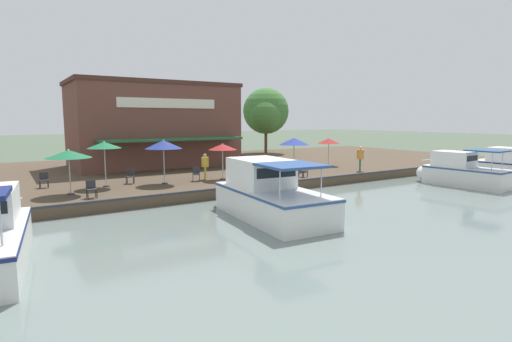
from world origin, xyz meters
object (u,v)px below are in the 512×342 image
at_px(motorboat_distant_upstream, 264,194).
at_px(tree_upstream_bank, 206,118).
at_px(patio_umbrella_mid_patio_right, 223,147).
at_px(motorboat_outer_channel, 457,172).
at_px(patio_umbrella_near_quay_edge, 294,141).
at_px(cafe_chair_under_first_umbrella, 302,170).
at_px(patio_umbrella_by_entrance, 329,141).
at_px(cafe_chair_far_corner_seat, 196,173).
at_px(cafe_chair_back_row_seat, 91,188).
at_px(cafe_chair_mid_patio, 44,179).
at_px(patio_umbrella_back_row, 104,145).
at_px(tree_behind_restaurant, 266,112).
at_px(motorboat_second_along, 511,166).
at_px(patio_umbrella_mid_patio_left, 69,154).
at_px(cafe_chair_beside_entrance, 130,175).
at_px(person_near_entrance, 205,163).
at_px(person_at_quay_edge, 360,155).
at_px(waterfront_restaurant, 154,124).
at_px(patio_umbrella_far_corner, 163,144).

distance_m(motorboat_distant_upstream, tree_upstream_bank, 22.61).
xyz_separation_m(patio_umbrella_mid_patio_right, motorboat_outer_channel, (7.43, 13.31, -1.71)).
bearing_deg(patio_umbrella_near_quay_edge, cafe_chair_under_first_umbrella, -29.03).
height_order(patio_umbrella_by_entrance, motorboat_outer_channel, patio_umbrella_by_entrance).
xyz_separation_m(cafe_chair_far_corner_seat, tree_upstream_bank, (-13.42, 7.13, 3.43)).
distance_m(cafe_chair_back_row_seat, cafe_chair_mid_patio, 4.77).
bearing_deg(motorboat_distant_upstream, cafe_chair_under_first_umbrella, 129.36).
bearing_deg(patio_umbrella_back_row, tree_behind_restaurant, 124.40).
xyz_separation_m(patio_umbrella_mid_patio_right, motorboat_second_along, (7.15, 21.02, -1.79)).
xyz_separation_m(patio_umbrella_mid_patio_left, cafe_chair_mid_patio, (-2.97, -0.93, -1.56)).
bearing_deg(patio_umbrella_mid_patio_left, cafe_chair_beside_entrance, 118.65).
height_order(patio_umbrella_by_entrance, person_near_entrance, patio_umbrella_by_entrance).
bearing_deg(cafe_chair_mid_patio, person_near_entrance, 77.36).
height_order(patio_umbrella_near_quay_edge, cafe_chair_beside_entrance, patio_umbrella_near_quay_edge).
height_order(patio_umbrella_back_row, person_at_quay_edge, patio_umbrella_back_row).
bearing_deg(waterfront_restaurant, motorboat_distant_upstream, -2.89).
bearing_deg(patio_umbrella_back_row, cafe_chair_beside_entrance, 107.07).
bearing_deg(cafe_chair_far_corner_seat, patio_umbrella_near_quay_edge, 96.31).
bearing_deg(cafe_chair_under_first_umbrella, patio_umbrella_back_row, -104.24).
bearing_deg(person_near_entrance, cafe_chair_beside_entrance, -101.74).
distance_m(patio_umbrella_back_row, cafe_chair_far_corner_seat, 5.51).
height_order(patio_umbrella_far_corner, motorboat_second_along, patio_umbrella_far_corner).
distance_m(cafe_chair_beside_entrance, person_at_quay_edge, 16.06).
height_order(waterfront_restaurant, person_near_entrance, waterfront_restaurant).
distance_m(cafe_chair_mid_patio, motorboat_second_along, 32.30).
bearing_deg(patio_umbrella_mid_patio_right, waterfront_restaurant, -174.48).
xyz_separation_m(cafe_chair_beside_entrance, cafe_chair_mid_patio, (-1.07, -4.42, 0.00)).
xyz_separation_m(patio_umbrella_mid_patio_right, cafe_chair_far_corner_seat, (-0.27, -1.70, -1.56)).
bearing_deg(patio_umbrella_by_entrance, person_near_entrance, -82.86).
height_order(patio_umbrella_back_row, motorboat_distant_upstream, patio_umbrella_back_row).
xyz_separation_m(cafe_chair_far_corner_seat, motorboat_distant_upstream, (7.70, -0.16, -0.06)).
bearing_deg(cafe_chair_back_row_seat, tree_behind_restaurant, 127.99).
distance_m(cafe_chair_far_corner_seat, cafe_chair_back_row_seat, 6.80).
distance_m(patio_umbrella_mid_patio_left, person_near_entrance, 8.04).
distance_m(patio_umbrella_mid_patio_right, motorboat_second_along, 22.28).
relative_size(waterfront_restaurant, patio_umbrella_near_quay_edge, 5.23).
relative_size(patio_umbrella_near_quay_edge, cafe_chair_back_row_seat, 2.87).
distance_m(cafe_chair_back_row_seat, person_at_quay_edge, 18.50).
bearing_deg(tree_behind_restaurant, cafe_chair_mid_patio, -62.01).
relative_size(patio_umbrella_mid_patio_right, motorboat_outer_channel, 0.38).
xyz_separation_m(cafe_chair_under_first_umbrella, motorboat_outer_channel, (5.52, 8.45, -0.15)).
height_order(cafe_chair_mid_patio, person_at_quay_edge, person_at_quay_edge).
distance_m(cafe_chair_far_corner_seat, person_at_quay_edge, 12.24).
xyz_separation_m(patio_umbrella_by_entrance, cafe_chair_under_first_umbrella, (3.97, -5.97, -1.52)).
height_order(person_at_quay_edge, tree_upstream_bank, tree_upstream_bank).
distance_m(patio_umbrella_mid_patio_right, cafe_chair_back_row_seat, 8.50).
bearing_deg(tree_upstream_bank, cafe_chair_mid_patio, -53.81).
distance_m(patio_umbrella_back_row, motorboat_second_along, 29.11).
bearing_deg(patio_umbrella_mid_patio_right, cafe_chair_mid_patio, -104.73).
xyz_separation_m(patio_umbrella_mid_patio_right, patio_umbrella_back_row, (-1.05, -6.83, 0.29)).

